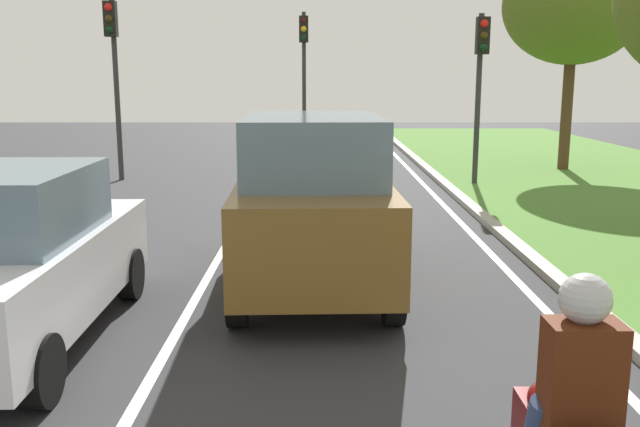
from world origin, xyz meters
name	(u,v)px	position (x,y,z in m)	size (l,w,h in m)	color
ground_plane	(272,219)	(0.00, 14.00, 0.00)	(60.00, 60.00, 0.00)	#2D2D30
lane_line_center	(237,219)	(-0.70, 14.00, 0.00)	(0.12, 32.00, 0.01)	silver
lane_line_right_edge	(454,219)	(3.60, 14.00, 0.00)	(0.12, 32.00, 0.01)	silver
curb_right	(480,216)	(4.10, 14.00, 0.06)	(0.24, 48.00, 0.12)	#9E9B93
car_suv_ahead	(309,201)	(0.78, 9.58, 1.17)	(2.09, 4.56, 2.28)	brown
car_sedan_left_lane	(7,259)	(-2.31, 7.55, 0.92)	(1.88, 4.32, 1.86)	silver
rider_person	(576,371)	(2.29, 4.18, 1.19)	(0.50, 0.40, 1.16)	#4C1E0C
traffic_light_near_right	(477,67)	(4.90, 18.28, 3.00)	(0.32, 0.50, 4.32)	#2D2D2D
traffic_light_overhead_left	(110,54)	(-4.57, 19.28, 3.35)	(0.32, 0.50, 5.00)	#2D2D2D
traffic_light_far_median	(301,58)	(0.31, 25.50, 3.43)	(0.32, 0.50, 5.01)	#2D2D2D
tree_roadside_far	(570,5)	(8.19, 21.23, 4.81)	(4.04, 4.04, 6.54)	#4C331E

